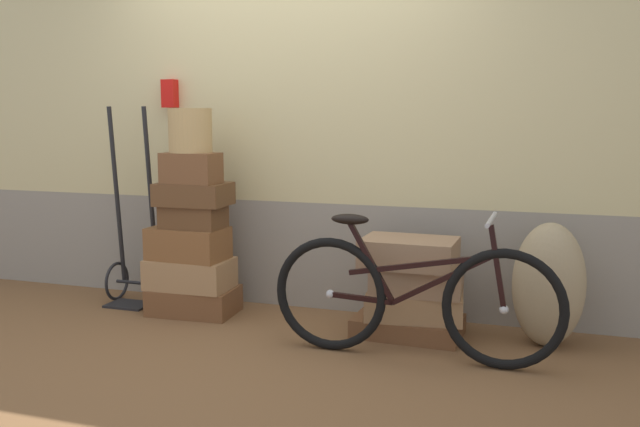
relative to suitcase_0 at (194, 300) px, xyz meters
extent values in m
cube|color=brown|center=(0.57, -0.37, -0.12)|extent=(9.12, 5.20, 0.06)
cube|color=gray|center=(0.57, 0.48, 0.29)|extent=(7.12, 0.20, 0.75)
cube|color=#CCBC84|center=(0.57, 0.48, 1.75)|extent=(7.12, 0.20, 2.18)
cube|color=red|center=(-0.34, 0.34, 1.42)|extent=(0.10, 0.08, 0.20)
cube|color=brown|center=(0.00, 0.00, 0.00)|extent=(0.60, 0.40, 0.18)
cube|color=#9E754C|center=(-0.02, -0.01, 0.19)|extent=(0.57, 0.36, 0.20)
cube|color=brown|center=(-0.02, -0.02, 0.40)|extent=(0.53, 0.34, 0.22)
cube|color=brown|center=(0.02, -0.02, 0.59)|extent=(0.41, 0.26, 0.15)
cube|color=brown|center=(0.02, -0.01, 0.74)|extent=(0.48, 0.33, 0.15)
cube|color=brown|center=(0.03, -0.05, 0.92)|extent=(0.37, 0.23, 0.20)
cube|color=brown|center=(1.50, -0.01, -0.03)|extent=(0.67, 0.43, 0.12)
cube|color=#9E754C|center=(1.54, 0.00, 0.11)|extent=(0.63, 0.46, 0.16)
cube|color=#937051|center=(1.55, 0.01, 0.27)|extent=(0.57, 0.43, 0.17)
cube|color=#937051|center=(1.50, -0.03, 0.44)|extent=(0.57, 0.40, 0.17)
cylinder|color=tan|center=(0.02, -0.02, 1.17)|extent=(0.29, 0.29, 0.29)
torus|color=black|center=(-0.70, 0.12, 0.05)|extent=(0.02, 0.29, 0.29)
torus|color=black|center=(-0.36, 0.12, 0.05)|extent=(0.02, 0.29, 0.29)
cylinder|color=black|center=(-0.53, 0.12, 0.05)|extent=(0.34, 0.02, 0.02)
cylinder|color=black|center=(-0.67, 0.12, 0.69)|extent=(0.03, 0.13, 1.27)
cylinder|color=black|center=(-0.39, 0.12, 0.69)|extent=(0.03, 0.13, 1.27)
cube|color=black|center=(-0.53, 0.01, -0.08)|extent=(0.30, 0.22, 0.02)
ellipsoid|color=#9E8966|center=(2.32, 0.06, 0.28)|extent=(0.42, 0.36, 0.74)
torus|color=black|center=(1.12, -0.41, 0.24)|extent=(0.67, 0.06, 0.66)
sphere|color=#B2B2B7|center=(1.12, -0.41, 0.24)|extent=(0.05, 0.05, 0.05)
torus|color=black|center=(2.09, -0.42, 0.24)|extent=(0.67, 0.06, 0.66)
sphere|color=#B2B2B7|center=(2.09, -0.42, 0.24)|extent=(0.05, 0.05, 0.05)
cube|color=black|center=(1.75, -0.42, 0.37)|extent=(0.54, 0.03, 0.32)
cube|color=black|center=(1.36, -0.41, 0.45)|extent=(0.28, 0.03, 0.46)
cube|color=black|center=(1.30, -0.41, 0.23)|extent=(0.37, 0.03, 0.04)
cube|color=black|center=(1.62, -0.41, 0.45)|extent=(0.78, 0.04, 0.17)
cube|color=black|center=(2.05, -0.42, 0.47)|extent=(0.11, 0.03, 0.46)
ellipsoid|color=black|center=(1.23, -0.41, 0.69)|extent=(0.22, 0.09, 0.06)
cylinder|color=#A5A5AD|center=(2.01, -0.42, 0.72)|extent=(0.03, 0.46, 0.02)
camera|label=1|loc=(2.28, -4.11, 1.28)|focal=38.74mm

